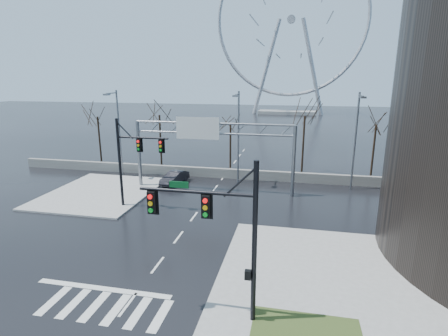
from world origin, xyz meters
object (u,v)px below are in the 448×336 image
(signal_mast_near, at_px, (225,226))
(sign_gantry, at_px, (209,141))
(car, at_px, (175,178))
(ferris_wheel, at_px, (291,26))
(signal_mast_far, at_px, (131,155))

(signal_mast_near, bearing_deg, sign_gantry, 106.19)
(sign_gantry, height_order, car, sign_gantry)
(signal_mast_near, relative_size, sign_gantry, 0.49)
(ferris_wheel, relative_size, car, 12.32)
(ferris_wheel, distance_m, car, 82.96)
(ferris_wheel, bearing_deg, signal_mast_far, -97.20)
(signal_mast_near, height_order, car, signal_mast_near)
(sign_gantry, bearing_deg, ferris_wheel, 86.16)
(car, bearing_deg, signal_mast_far, -85.37)
(sign_gantry, relative_size, ferris_wheel, 0.32)
(signal_mast_far, height_order, ferris_wheel, ferris_wheel)
(ferris_wheel, bearing_deg, car, -97.11)
(signal_mast_near, relative_size, car, 1.94)
(sign_gantry, bearing_deg, signal_mast_far, -132.47)
(car, bearing_deg, signal_mast_near, -51.65)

